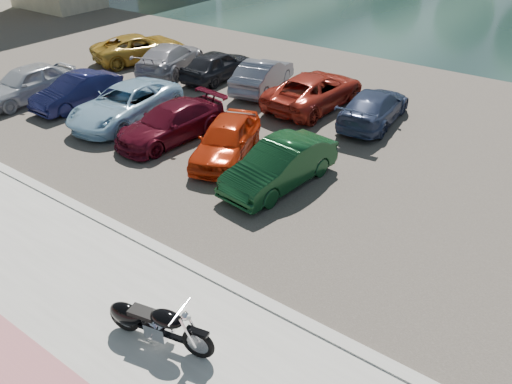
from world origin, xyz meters
TOP-DOWN VIEW (x-y plane):
  - ground at (0.00, 0.00)m, footprint 200.00×200.00m
  - promenade at (0.00, -1.00)m, footprint 60.00×6.00m
  - kerb at (0.00, 2.00)m, footprint 60.00×0.30m
  - parking_lot at (0.00, 11.00)m, footprint 60.00×18.00m
  - motorcycle at (0.18, -0.10)m, footprint 2.30×0.89m
  - car_0 at (-13.32, 6.04)m, footprint 1.69×4.16m
  - car_1 at (-11.13, 6.82)m, footprint 1.33×3.77m
  - car_2 at (-8.43, 6.93)m, footprint 2.71×4.97m
  - car_3 at (-5.93, 6.78)m, footprint 2.14×4.39m
  - car_4 at (-3.48, 6.80)m, footprint 2.81×4.14m
  - car_5 at (-1.13, 6.36)m, footprint 1.83×4.14m
  - car_6 at (-13.61, 12.48)m, footprint 3.58×5.14m
  - car_7 at (-11.14, 12.10)m, footprint 3.18×4.91m
  - car_8 at (-8.65, 12.58)m, footprint 1.57×3.89m
  - car_9 at (-6.16, 12.63)m, footprint 2.19×4.22m
  - car_10 at (-3.41, 12.32)m, footprint 2.51×4.98m
  - car_11 at (-0.82, 12.22)m, footprint 2.13×4.42m

SIDE VIEW (x-z plane):
  - ground at x=0.00m, z-range 0.00..0.00m
  - parking_lot at x=0.00m, z-range 0.00..0.04m
  - promenade at x=0.00m, z-range 0.00..0.10m
  - kerb at x=0.00m, z-range 0.00..0.14m
  - motorcycle at x=0.18m, z-range 0.04..1.09m
  - car_3 at x=-5.93m, z-range 0.04..1.27m
  - car_11 at x=-0.82m, z-range 0.04..1.28m
  - car_1 at x=-11.13m, z-range 0.04..1.28m
  - car_6 at x=-13.61m, z-range 0.04..1.34m
  - car_4 at x=-3.48m, z-range 0.04..1.35m
  - car_5 at x=-1.13m, z-range 0.04..1.36m
  - car_2 at x=-8.43m, z-range 0.04..1.36m
  - car_9 at x=-6.16m, z-range 0.04..1.36m
  - car_7 at x=-11.14m, z-range 0.04..1.36m
  - car_8 at x=-8.65m, z-range 0.04..1.36m
  - car_10 at x=-3.41m, z-range 0.04..1.39m
  - car_0 at x=-13.32m, z-range 0.04..1.46m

